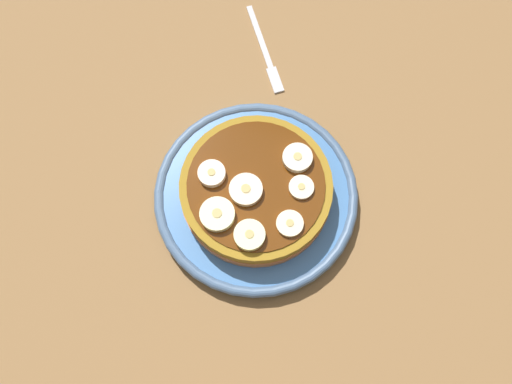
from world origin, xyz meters
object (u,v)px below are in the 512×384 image
object	(u,v)px
plate	(256,196)
pancake_stack	(256,190)
banana_slice_5	(211,176)
banana_slice_1	(217,215)
banana_slice_2	(290,224)
banana_slice_4	(297,158)
fork	(266,53)
banana_slice_0	(246,190)
banana_slice_6	(249,235)
banana_slice_3	(301,188)

from	to	relation	value
plate	pancake_stack	xyz separation A→B (cm)	(0.03, 0.04, 2.17)
plate	banana_slice_5	distance (cm)	6.28
banana_slice_1	banana_slice_2	xyz separation A→B (cm)	(-7.36, -0.73, -0.18)
plate	banana_slice_1	world-z (taller)	banana_slice_1
banana_slice_4	banana_slice_5	xyz separation A→B (cm)	(8.35, 3.96, 0.02)
pancake_stack	banana_slice_1	distance (cm)	5.50
banana_slice_5	fork	world-z (taller)	banana_slice_5
banana_slice_4	banana_slice_5	size ratio (longest dim) A/B	1.10
plate	fork	size ratio (longest dim) A/B	1.91
banana_slice_0	fork	world-z (taller)	banana_slice_0
banana_slice_1	banana_slice_6	distance (cm)	3.91
banana_slice_2	banana_slice_5	distance (cm)	9.56
banana_slice_4	banana_slice_6	size ratio (longest dim) A/B	1.00
banana_slice_5	banana_slice_6	world-z (taller)	same
plate	banana_slice_1	bearing A→B (deg)	53.60
fork	banana_slice_5	bearing A→B (deg)	84.84
banana_slice_4	fork	xyz separation A→B (cm)	(6.63, -15.06, -4.93)
banana_slice_0	fork	size ratio (longest dim) A/B	0.30
banana_slice_1	banana_slice_4	size ratio (longest dim) A/B	1.13
plate	banana_slice_0	bearing A→B (deg)	47.42
banana_slice_1	fork	bearing A→B (deg)	-90.17
banana_slice_0	banana_slice_3	size ratio (longest dim) A/B	1.33
banana_slice_2	banana_slice_3	xyz separation A→B (cm)	(-0.39, -4.07, -0.01)
banana_slice_3	fork	bearing A→B (deg)	-67.07
pancake_stack	banana_slice_1	bearing A→B (deg)	53.65
pancake_stack	banana_slice_6	xyz separation A→B (cm)	(-0.62, 5.51, 1.96)
banana_slice_0	banana_slice_2	size ratio (longest dim) A/B	1.25
banana_slice_6	fork	xyz separation A→B (cm)	(3.60, -24.32, -4.95)
banana_slice_1	banana_slice_5	xyz separation A→B (cm)	(1.65, -3.92, -0.02)
banana_slice_4	banana_slice_6	distance (cm)	9.74
banana_slice_2	pancake_stack	bearing A→B (deg)	-38.32
plate	banana_slice_5	size ratio (longest dim) A/B	7.79
banana_slice_0	banana_slice_2	bearing A→B (deg)	153.95
plate	banana_slice_4	size ratio (longest dim) A/B	7.08
plate	banana_slice_6	size ratio (longest dim) A/B	7.08
banana_slice_0	banana_slice_5	size ratio (longest dim) A/B	1.20
plate	banana_slice_2	size ratio (longest dim) A/B	8.09
plate	banana_slice_2	distance (cm)	6.79
banana_slice_1	banana_slice_6	bearing A→B (deg)	159.45
banana_slice_3	banana_slice_4	bearing A→B (deg)	-71.35
pancake_stack	banana_slice_0	bearing A→B (deg)	47.33
banana_slice_3	banana_slice_6	world-z (taller)	banana_slice_6
pancake_stack	banana_slice_1	size ratio (longest dim) A/B	4.69
banana_slice_4	banana_slice_3	bearing A→B (deg)	108.65
banana_slice_5	banana_slice_3	bearing A→B (deg)	-174.70
banana_slice_0	banana_slice_6	xyz separation A→B (cm)	(-1.45, 4.61, 0.04)
banana_slice_4	banana_slice_5	bearing A→B (deg)	25.36
banana_slice_4	banana_slice_6	world-z (taller)	same
fork	banana_slice_1	bearing A→B (deg)	89.83
banana_slice_3	fork	distance (cm)	20.28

